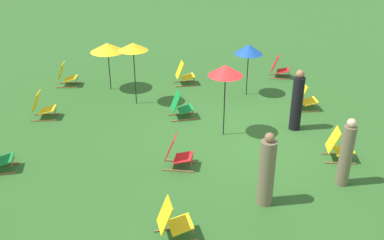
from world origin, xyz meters
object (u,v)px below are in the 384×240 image
Objects in this scene: deckchair_0 at (305,98)px; deckchair_3 at (184,74)px; deckchair_8 at (279,68)px; person_0 at (346,154)px; deckchair_6 at (66,76)px; umbrella_0 at (133,47)px; deckchair_5 at (42,107)px; person_2 at (267,172)px; deckchair_2 at (177,153)px; person_1 at (297,102)px; deckchair_11 at (180,106)px; deckchair_1 at (173,222)px; umbrella_2 at (107,47)px; umbrella_1 at (226,71)px; deckchair_9 at (338,146)px; umbrella_3 at (249,49)px.

deckchair_3 is at bearing 55.12° from deckchair_0.
deckchair_0 is 0.98× the size of deckchair_8.
deckchair_3 is 0.51× the size of person_0.
umbrella_0 is (-1.61, -2.58, 1.50)m from deckchair_6.
umbrella_0 reaches higher than deckchair_5.
person_2 is at bearing -179.97° from deckchair_8.
deckchair_2 is 0.42× the size of umbrella_0.
deckchair_0 is 5.10m from deckchair_2.
deckchair_2 is 0.47× the size of person_1.
umbrella_0 is at bearing 28.34° from deckchair_2.
deckchair_11 is 0.50× the size of person_2.
deckchair_1 is at bearing -172.33° from deckchair_2.
deckchair_0 and deckchair_5 have the same top height.
deckchair_5 is 7.31m from person_2.
deckchair_0 is 4.09m from person_0.
umbrella_2 reaches higher than deckchair_0.
deckchair_9 is at bearing -117.47° from umbrella_1.
deckchair_8 is at bearing -85.65° from deckchair_6.
deckchair_11 is 5.14m from person_0.
deckchair_5 is at bearing 168.54° from person_2.
deckchair_1 is 4.64m from umbrella_1.
person_1 is at bearing -112.42° from umbrella_0.
umbrella_0 is 1.22× the size of umbrella_2.
umbrella_2 is 6.49m from person_1.
deckchair_6 is 0.99× the size of deckchair_11.
umbrella_0 reaches higher than person_2.
person_0 is 2.80m from person_1.
umbrella_1 reaches higher than deckchair_3.
umbrella_1 reaches higher than deckchair_8.
deckchair_9 is at bearing 64.27° from person_2.
deckchair_0 and deckchair_6 have the same top height.
umbrella_3 is at bearing -31.50° from deckchair_1.
deckchair_6 is 7.66m from deckchair_8.
person_0 is (-3.68, -7.76, 0.41)m from deckchair_5.
umbrella_2 reaches higher than deckchair_8.
umbrella_3 is 2.84m from person_1.
deckchair_3 is (2.25, 3.72, 0.00)m from deckchair_0.
umbrella_2 is (3.45, 3.58, -0.38)m from umbrella_1.
person_1 reaches higher than person_0.
deckchair_2 is 5.19m from umbrella_3.
person_1 is at bearing -158.25° from umbrella_3.
umbrella_0 is 3.70m from umbrella_3.
umbrella_1 reaches higher than umbrella_2.
deckchair_0 is 6.61m from umbrella_2.
deckchair_6 is at bearing -125.85° from person_0.
deckchair_6 is 9.47m from deckchair_9.
person_2 is (-4.74, 2.08, 0.42)m from deckchair_0.
person_2 is at bearing -128.08° from deckchair_5.
deckchair_3 is at bearing 15.27° from umbrella_1.
deckchair_11 is (2.51, 3.89, 0.00)m from deckchair_9.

